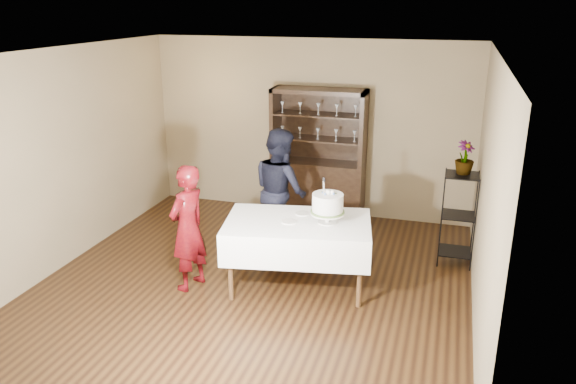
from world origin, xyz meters
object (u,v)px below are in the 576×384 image
Objects in this scene: cake_table at (298,237)px; woman at (188,228)px; china_hutch at (318,176)px; plant_etagere at (458,215)px; man at (280,190)px; cake at (328,205)px; potted_plant at (465,158)px.

cake_table is 1.21× the size of woman.
plant_etagere is at bearing -26.83° from china_hutch.
man reaches higher than woman.
potted_plant is (1.44, 1.19, 0.35)m from cake.
potted_plant reaches higher than cake_table.
cake is at bearing -73.73° from china_hutch.
potted_plant reaches higher than cake.
man is 4.06× the size of potted_plant.
woman reaches higher than cake_table.
plant_etagere is 2.30m from man.
china_hutch reaches higher than cake.
china_hutch reaches higher than woman.
cake is 1.90m from potted_plant.
man is (-0.51, 0.98, 0.20)m from cake_table.
china_hutch is at bearing 97.82° from cake_table.
woman is at bearing -164.94° from cake.
potted_plant is at bearing 133.23° from woman.
cake_table is (0.31, -2.25, -0.03)m from china_hutch.
plant_etagere is 0.80× the size of woman.
cake is at bearing 8.62° from cake_table.
china_hutch is at bearing 154.04° from potted_plant.
man is 1.27m from cake.
plant_etagere is at bearing 34.17° from cake_table.
china_hutch is 2.33m from cake.
woman is at bearing -108.94° from china_hutch.
cake_table is 0.53m from cake.
man reaches higher than cake_table.
cake_table is at bearing 121.77° from woman.
china_hutch reaches higher than potted_plant.
cake is (0.85, -0.92, 0.21)m from man.
plant_etagere is at bearing -97.43° from potted_plant.
woman reaches higher than cake.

